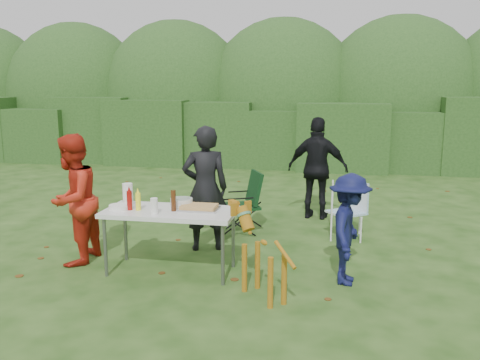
% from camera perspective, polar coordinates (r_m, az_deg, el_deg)
% --- Properties ---
extents(ground, '(80.00, 80.00, 0.00)m').
position_cam_1_polar(ground, '(5.76, -6.02, -11.34)').
color(ground, '#1E4211').
extents(hedge_row, '(22.00, 1.40, 1.70)m').
position_cam_1_polar(hedge_row, '(13.25, 4.01, 5.14)').
color(hedge_row, '#23471C').
rests_on(hedge_row, ground).
extents(shrub_backdrop, '(20.00, 2.60, 3.20)m').
position_cam_1_polar(shrub_backdrop, '(14.79, 4.82, 8.63)').
color(shrub_backdrop, '#3D6628').
rests_on(shrub_backdrop, ground).
extents(folding_table, '(1.50, 0.70, 0.74)m').
position_cam_1_polar(folding_table, '(5.87, -7.86, -3.87)').
color(folding_table, silver).
rests_on(folding_table, ground).
extents(person_cook, '(0.69, 0.57, 1.64)m').
position_cam_1_polar(person_cook, '(6.60, -3.92, -0.96)').
color(person_cook, black).
rests_on(person_cook, ground).
extents(person_red_jacket, '(0.61, 0.77, 1.58)m').
position_cam_1_polar(person_red_jacket, '(6.42, -18.27, -2.11)').
color(person_red_jacket, red).
rests_on(person_red_jacket, ground).
extents(person_black_puffy, '(1.01, 0.53, 1.64)m').
position_cam_1_polar(person_black_puffy, '(8.23, 8.71, 1.30)').
color(person_black_puffy, black).
rests_on(person_black_puffy, ground).
extents(child, '(0.55, 0.84, 1.22)m').
position_cam_1_polar(child, '(5.64, 12.16, -5.43)').
color(child, '#0F123E').
rests_on(child, ground).
extents(dog, '(0.92, 0.95, 0.90)m').
position_cam_1_polar(dog, '(5.19, 2.69, -8.50)').
color(dog, '#986213').
rests_on(dog, ground).
extents(camping_chair, '(0.77, 0.77, 0.91)m').
position_cam_1_polar(camping_chair, '(7.38, 0.05, -2.55)').
color(camping_chair, black).
rests_on(camping_chair, ground).
extents(lawn_chair, '(0.67, 0.67, 0.81)m').
position_cam_1_polar(lawn_chair, '(7.33, 11.85, -3.31)').
color(lawn_chair, '#479BBB').
rests_on(lawn_chair, ground).
extents(food_tray, '(0.45, 0.30, 0.02)m').
position_cam_1_polar(food_tray, '(5.84, -4.61, -3.24)').
color(food_tray, '#B7B7BA').
rests_on(food_tray, folding_table).
extents(focaccia_bread, '(0.40, 0.26, 0.04)m').
position_cam_1_polar(focaccia_bread, '(5.83, -4.61, -2.98)').
color(focaccia_bread, tan).
rests_on(focaccia_bread, food_tray).
extents(mustard_bottle, '(0.06, 0.06, 0.20)m').
position_cam_1_polar(mustard_bottle, '(5.89, -11.37, -2.39)').
color(mustard_bottle, '#FFFB25').
rests_on(mustard_bottle, folding_table).
extents(ketchup_bottle, '(0.06, 0.06, 0.22)m').
position_cam_1_polar(ketchup_bottle, '(5.92, -12.31, -2.26)').
color(ketchup_bottle, maroon).
rests_on(ketchup_bottle, folding_table).
extents(beer_bottle, '(0.06, 0.06, 0.24)m').
position_cam_1_polar(beer_bottle, '(5.78, -7.49, -2.32)').
color(beer_bottle, '#47230F').
rests_on(beer_bottle, folding_table).
extents(paper_towel_roll, '(0.12, 0.12, 0.26)m').
position_cam_1_polar(paper_towel_roll, '(6.16, -12.49, -1.57)').
color(paper_towel_roll, white).
rests_on(paper_towel_roll, folding_table).
extents(cup_stack, '(0.08, 0.08, 0.18)m').
position_cam_1_polar(cup_stack, '(5.69, -9.61, -2.90)').
color(cup_stack, white).
rests_on(cup_stack, folding_table).
extents(pasta_bowl, '(0.26, 0.26, 0.10)m').
position_cam_1_polar(pasta_bowl, '(5.99, -6.58, -2.53)').
color(pasta_bowl, silver).
rests_on(pasta_bowl, folding_table).
extents(plate_stack, '(0.24, 0.24, 0.05)m').
position_cam_1_polar(plate_stack, '(6.01, -13.38, -2.96)').
color(plate_stack, white).
rests_on(plate_stack, folding_table).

